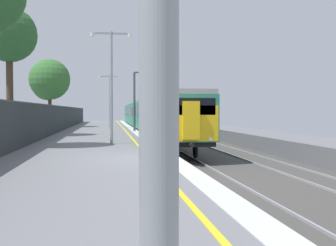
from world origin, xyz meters
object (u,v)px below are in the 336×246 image
at_px(background_tree_left, 49,81).
at_px(background_tree_right, 10,37).
at_px(commuter_train_at_platform, 148,114).
at_px(platform_lamp_mid, 111,77).
at_px(platform_lamp_far, 110,96).
at_px(signal_gantry, 138,94).

relative_size(background_tree_left, background_tree_right, 0.83).
bearing_deg(background_tree_left, commuter_train_at_platform, -16.07).
bearing_deg(background_tree_left, platform_lamp_mid, -74.99).
bearing_deg(background_tree_left, background_tree_right, -91.17).
distance_m(platform_lamp_mid, background_tree_left, 23.33).
bearing_deg(platform_lamp_mid, platform_lamp_far, 90.00).
distance_m(commuter_train_at_platform, background_tree_right, 16.88).
xyz_separation_m(commuter_train_at_platform, background_tree_right, (-10.01, -12.62, 5.04)).
relative_size(commuter_train_at_platform, background_tree_right, 5.22).
bearing_deg(platform_lamp_far, signal_gantry, -71.45).
relative_size(signal_gantry, background_tree_right, 0.58).
bearing_deg(commuter_train_at_platform, background_tree_left, 163.93).
height_order(platform_lamp_mid, background_tree_right, background_tree_right).
height_order(platform_lamp_far, background_tree_right, background_tree_right).
xyz_separation_m(background_tree_left, background_tree_right, (-0.31, -15.42, 1.71)).
bearing_deg(platform_lamp_mid, background_tree_left, 105.01).
bearing_deg(signal_gantry, platform_lamp_mid, -99.90).
relative_size(signal_gantry, background_tree_left, 0.70).
distance_m(platform_lamp_far, background_tree_left, 7.07).
bearing_deg(commuter_train_at_platform, platform_lamp_far, -171.87).
bearing_deg(commuter_train_at_platform, signal_gantry, -101.67).
xyz_separation_m(platform_lamp_mid, platform_lamp_far, (-0.00, 19.18, -0.27)).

